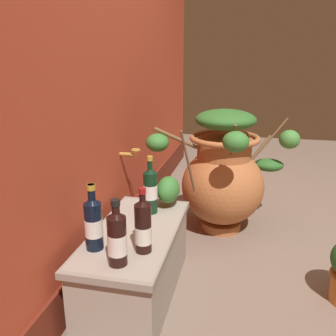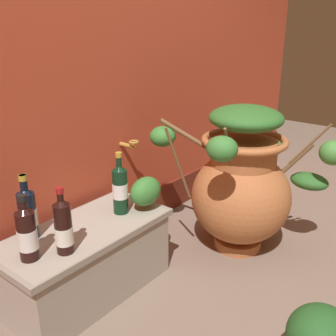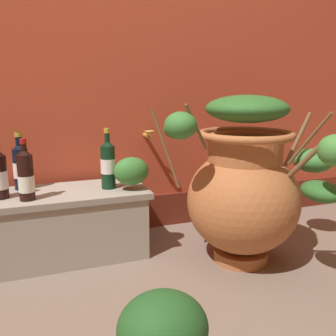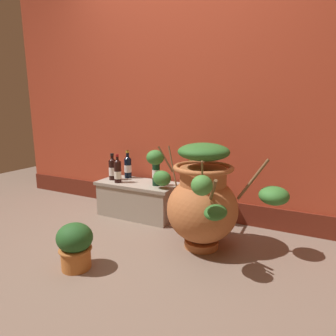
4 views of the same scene
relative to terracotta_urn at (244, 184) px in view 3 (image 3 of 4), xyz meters
name	(u,v)px [view 3 (image 3 of 4)]	position (x,y,z in m)	size (l,w,h in m)	color
back_wall	(124,9)	(-0.40, 0.69, 0.89)	(4.40, 0.33, 2.60)	#B74228
terracotta_urn	(244,184)	(0.00, 0.00, 0.00)	(1.18, 0.95, 0.82)	#B26638
stone_ledge	(67,221)	(-0.82, 0.35, -0.21)	(0.81, 0.39, 0.35)	#9E9384
wine_bottle_left	(26,175)	(-0.99, 0.26, 0.07)	(0.07, 0.07, 0.28)	black
wine_bottle_middle	(108,163)	(-0.60, 0.33, 0.08)	(0.07, 0.07, 0.31)	black
wine_bottle_back	(21,165)	(-1.01, 0.47, 0.08)	(0.08, 0.08, 0.29)	black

